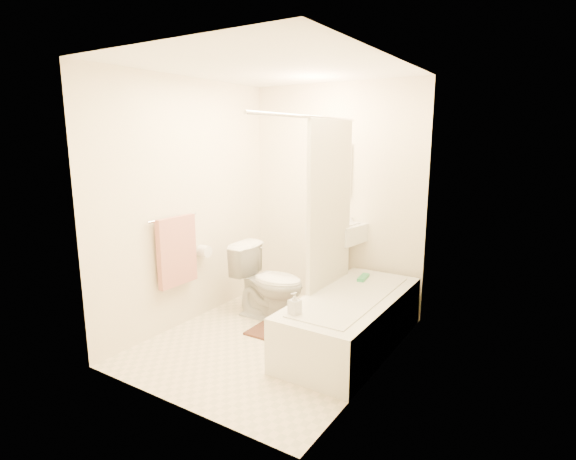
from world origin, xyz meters
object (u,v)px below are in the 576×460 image
Objects in this scene: sink at (337,262)px; bath_mat at (285,332)px; bathtub at (351,321)px; soap_bottle at (295,304)px; toilet at (269,283)px.

sink reaches higher than bath_mat.
soap_bottle reaches higher than bathtub.
bath_mat is at bearing -89.63° from sink.
soap_bottle is (0.31, -1.39, 0.04)m from sink.
soap_bottle is at bearing -50.81° from bath_mat.
toilet is at bearing -118.93° from sink.
bathtub is 9.03× the size of soap_bottle.
sink is 1.01m from bath_mat.
soap_bottle is (0.78, -0.77, 0.18)m from toilet.
toilet is 0.74× the size of sink.
bathtub is at bearing -99.56° from toilet.
sink is at bearing 82.27° from bath_mat.
toilet is at bearing 135.30° from soap_bottle.
bath_mat is at bearing -170.84° from bathtub.
sink is at bearing 124.40° from bathtub.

